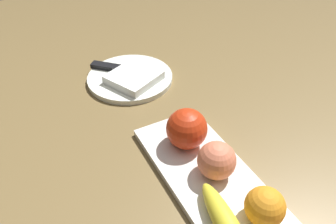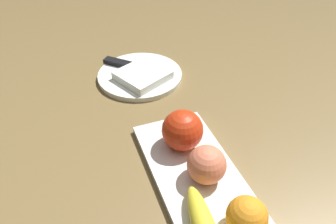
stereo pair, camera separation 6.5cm
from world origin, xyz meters
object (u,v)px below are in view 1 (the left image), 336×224
Objects in this scene: dinner_plate at (130,78)px; knife at (113,68)px; apple at (187,129)px; peach at (216,161)px; folded_napkin at (134,77)px; fruit_tray at (226,199)px; orange_near_banana at (265,207)px.

dinner_plate is 0.05m from knife.
knife is (-0.32, -0.03, -0.04)m from apple.
peach is 0.37m from dinner_plate.
knife is (-0.05, -0.03, 0.01)m from dinner_plate.
folded_napkin is at bearing -25.91° from knife.
fruit_tray and dinner_plate have the same top height.
dinner_plate is (-0.28, -0.00, -0.05)m from apple.
peach is (0.09, 0.01, -0.01)m from apple.
peach reaches higher than dinner_plate.
apple is at bearing 178.86° from fruit_tray.
peach is 0.34m from folded_napkin.
fruit_tray is 3.05× the size of knife.
knife reaches higher than dinner_plate.
apple reaches higher than knife.
orange_near_banana is 0.56× the size of folded_napkin.
knife is (-0.52, -0.05, -0.03)m from orange_near_banana.
fruit_tray is 2.04× the size of dinner_plate.
orange_near_banana is 0.43× the size of knife.
apple is at bearing 0.63° from folded_napkin.
fruit_tray is at bearing 0.00° from dinner_plate.
folded_napkin is 0.08m from knife.
orange_near_banana is at bearing 3.03° from folded_napkin.
dinner_plate is (-0.37, -0.01, -0.04)m from peach.
orange_near_banana is at bearing -40.45° from knife.
orange_near_banana is at bearing 7.75° from peach.
peach is (-0.05, 0.01, 0.04)m from fruit_tray.
apple is 0.71× the size of folded_napkin.
orange_near_banana is (0.20, 0.02, -0.01)m from apple.
dinner_plate is at bearing -15.97° from knife.
apple is at bearing -40.78° from knife.
folded_napkin is (-0.45, -0.02, -0.02)m from orange_near_banana.
peach reaches higher than orange_near_banana.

